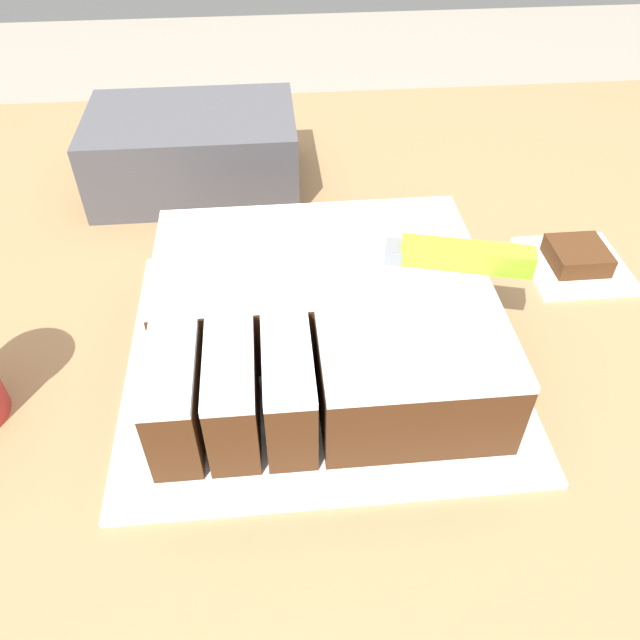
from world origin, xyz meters
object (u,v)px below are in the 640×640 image
brownie (577,255)px  cake (323,318)px  knife (437,255)px  cake_board (320,354)px  storage_box (194,151)px

brownie → cake: bearing=-159.7°
knife → brownie: knife is taller
knife → brownie: bearing=-139.5°
cake_board → brownie: (0.30, 0.11, 0.01)m
cake → brownie: size_ratio=4.99×
knife → storage_box: bearing=-37.3°
cake_board → storage_box: 0.36m
cake_board → cake: 0.04m
cake_board → brownie: brownie is taller
knife → storage_box: size_ratio=1.07×
storage_box → knife: bearing=-52.4°
cake_board → storage_box: bearing=111.6°
cake → knife: size_ratio=1.08×
cake_board → storage_box: (-0.13, 0.34, 0.05)m
brownie → storage_box: (-0.43, 0.22, 0.03)m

